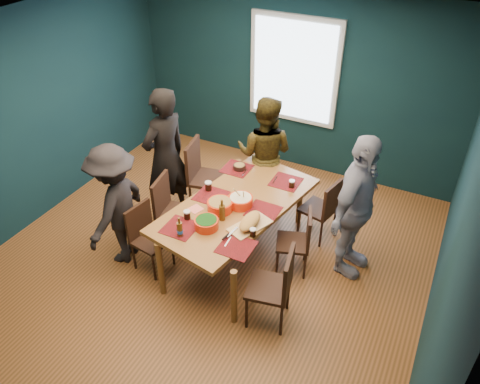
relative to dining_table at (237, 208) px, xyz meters
The scene contains 26 objects.
room 0.72m from the dining_table, 157.78° to the left, with size 5.01×5.01×2.71m.
dining_table is the anchor object (origin of this frame).
chair_left_far 1.08m from the dining_table, 143.33° to the left, with size 0.54×0.54×1.03m.
chair_left_mid 0.87m from the dining_table, 169.96° to the right, with size 0.49×0.49×0.94m.
chair_left_near 1.09m from the dining_table, 143.78° to the right, with size 0.43×0.43×0.84m.
chair_right_far 1.15m from the dining_table, 43.13° to the left, with size 0.47×0.47×0.86m.
chair_right_mid 0.80m from the dining_table, ahead, with size 0.47×0.47×0.82m.
chair_right_near 1.11m from the dining_table, 41.11° to the right, with size 0.50×0.50×0.94m.
person_far_left 1.22m from the dining_table, 165.88° to the left, with size 0.68×0.44×1.85m, color black.
person_back 1.14m from the dining_table, 97.88° to the left, with size 0.78×0.61×1.61m, color black.
person_right 1.34m from the dining_table, 17.10° to the left, with size 1.04×0.43×1.77m, color white.
person_near_left 1.39m from the dining_table, 152.20° to the right, with size 0.99×0.57×1.54m, color black.
bowl_salad 0.26m from the dining_table, 119.94° to the right, with size 0.29×0.29×0.12m.
bowl_dumpling 0.15m from the dining_table, ahead, with size 0.28×0.28×0.26m.
bowl_herbs 0.56m from the dining_table, 99.41° to the right, with size 0.26×0.26×0.11m.
cutting_board 0.46m from the dining_table, 44.20° to the right, with size 0.40×0.62×0.13m.
small_bowl 0.75m from the dining_table, 114.32° to the left, with size 0.16×0.16×0.07m.
beer_bottle_a 0.83m from the dining_table, 109.25° to the right, with size 0.06×0.06×0.24m.
beer_bottle_b 0.38m from the dining_table, 90.87° to the right, with size 0.07×0.07×0.26m.
cola_glass_a 0.62m from the dining_table, 125.44° to the right, with size 0.08×0.08×0.11m.
cola_glass_b 0.61m from the dining_table, 46.38° to the right, with size 0.07×0.07×0.10m.
cola_glass_c 0.75m from the dining_table, 52.93° to the left, with size 0.07×0.07×0.10m.
cola_glass_d 0.45m from the dining_table, 168.40° to the left, with size 0.08×0.08×0.12m.
napkin_a 0.42m from the dining_table, ahead, with size 0.13×0.13×0.00m, color #EA7362.
napkin_b 0.48m from the dining_table, 140.26° to the right, with size 0.14×0.14×0.00m, color #EA7362.
napkin_c 0.80m from the dining_table, 66.82° to the right, with size 0.14×0.14×0.00m, color #EA7362.
Camera 1 is at (2.23, -3.67, 3.98)m, focal length 35.00 mm.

